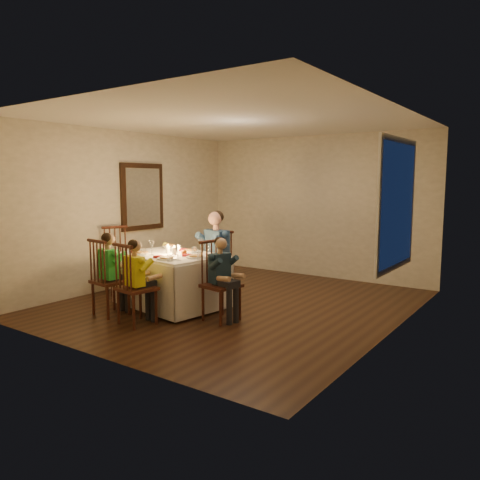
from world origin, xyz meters
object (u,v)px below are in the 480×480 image
Objects in this scene: chair_near_right at (138,324)px; chair_near_left at (112,315)px; chair_end at (222,320)px; child_green at (112,315)px; dining_table at (172,269)px; adult at (216,297)px; chair_adult at (216,297)px; child_yellow at (138,324)px; chair_extra at (120,293)px; child_teal at (222,320)px; serving_bowl at (170,247)px.

chair_near_left is at bearing 0.74° from chair_near_right.
child_green reaches higher than chair_end.
child_green reaches higher than chair_near_right.
dining_table reaches higher than adult.
child_green is at bearing -0.00° from chair_near_left.
child_green reaches higher than chair_adult.
child_green is (-0.54, -1.56, 0.00)m from chair_adult.
child_yellow is (0.05, -1.65, 0.00)m from adult.
chair_extra is at bearing -24.62° from chair_near_right.
chair_near_right is 1.76m from chair_extra.
chair_end is 0.00m from child_teal.
chair_adult is at bearing -41.26° from chair_extra.
chair_near_right is at bearing -0.00° from child_yellow.
chair_near_left is at bearing 0.74° from child_yellow.
chair_near_left is at bearing -96.12° from chair_adult.
chair_near_left is at bearing 124.27° from chair_end.
child_teal is (0.76, 0.73, 0.00)m from child_yellow.
child_green is (0.00, 0.00, 0.00)m from chair_near_left.
serving_bowl is (-1.36, 0.50, 0.78)m from child_teal.
chair_extra is (-1.46, 0.98, 0.00)m from chair_near_right.
dining_table is 1.35m from chair_extra.
child_teal is at bearing -148.43° from chair_near_left.
dining_table reaches higher than chair_near_right.
child_green reaches higher than child_yellow.
chair_end is at bearing -148.43° from child_green.
chair_near_right is 1.05m from child_teal.
chair_extra reaches higher than chair_near_right.
child_yellow reaches higher than chair_extra.
child_green is at bearing -96.12° from adult.
child_teal is 5.62× the size of serving_bowl.
chair_near_right is at bearing 177.84° from child_green.
child_green reaches higher than chair_near_left.
chair_end is 0.93× the size of child_green.
chair_near_left is at bearing -89.77° from serving_bowl.
child_green reaches higher than child_teal.
dining_table is at bearing -109.41° from chair_near_left.
dining_table reaches higher than child_green.
child_green is 1.38m from serving_bowl.
adult is 1.65m from child_yellow.
adult is at bearing 13.13° from chair_adult.
dining_table is 1.44× the size of child_green.
chair_near_right is at bearing -66.43° from dining_table.
child_yellow is 1.00× the size of child_teal.
chair_extra is at bearing -39.58° from chair_near_left.
chair_end is 5.39× the size of serving_bowl.
adult is at bearing 37.24° from serving_bowl.
serving_bowl reaches higher than child_green.
chair_adult is 1.00× the size of chair_near_left.
child_yellow is at bearing -0.00° from chair_near_right.
chair_end is at bearing -35.40° from chair_adult.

